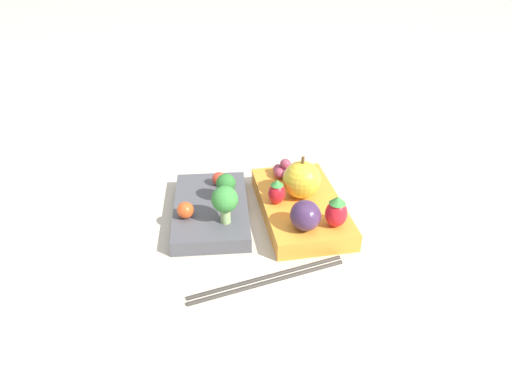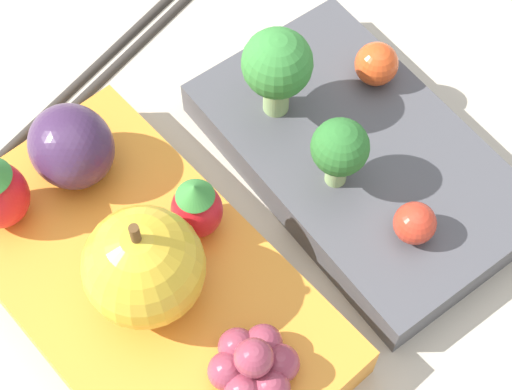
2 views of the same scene
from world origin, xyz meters
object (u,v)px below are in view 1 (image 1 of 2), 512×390
object	(u,v)px
cherry_tomato_1	(219,179)
strawberry_1	(277,192)
grape_cluster	(285,170)
bento_box_fruit	(300,206)
strawberry_0	(336,212)
cherry_tomato_0	(185,210)
apple	(301,178)
broccoli_floret_1	(225,201)
chopsticks_pair	(268,278)
broccoli_floret_0	(226,184)
bento_box_savoury	(211,211)
plum	(305,215)

from	to	relation	value
cherry_tomato_1	strawberry_1	distance (m)	0.11
cherry_tomato_1	grape_cluster	distance (m)	0.11
bento_box_fruit	strawberry_0	distance (m)	0.09
bento_box_fruit	cherry_tomato_0	world-z (taller)	cherry_tomato_0
apple	cherry_tomato_0	bearing A→B (deg)	101.23
bento_box_fruit	apple	bearing A→B (deg)	-6.80
broccoli_floret_1	chopsticks_pair	size ratio (longest dim) A/B	0.27
broccoli_floret_0	apple	xyz separation A→B (m)	(-0.00, -0.11, 0.00)
cherry_tomato_1	apple	size ratio (longest dim) A/B	0.33
bento_box_fruit	cherry_tomato_1	size ratio (longest dim) A/B	9.87
bento_box_savoury	broccoli_floret_0	bearing A→B (deg)	-70.39
bento_box_fruit	strawberry_1	world-z (taller)	strawberry_1
broccoli_floret_1	strawberry_1	world-z (taller)	broccoli_floret_1
bento_box_savoury	cherry_tomato_1	world-z (taller)	cherry_tomato_1
broccoli_floret_0	chopsticks_pair	size ratio (longest dim) A/B	0.22
strawberry_0	bento_box_savoury	bearing A→B (deg)	65.52
apple	plum	bearing A→B (deg)	172.69
cherry_tomato_0	grape_cluster	xyz separation A→B (m)	(0.09, -0.16, 0.00)
grape_cluster	plum	bearing A→B (deg)	-178.87
cherry_tomato_0	broccoli_floret_1	bearing A→B (deg)	-108.28
broccoli_floret_0	cherry_tomato_0	distance (m)	0.07
bento_box_savoury	apple	world-z (taller)	apple
bento_box_savoury	broccoli_floret_0	size ratio (longest dim) A/B	4.14
bento_box_savoury	apple	bearing A→B (deg)	-87.18
broccoli_floret_0	strawberry_1	size ratio (longest dim) A/B	1.16
bento_box_savoury	broccoli_floret_1	world-z (taller)	broccoli_floret_1
cherry_tomato_0	plum	world-z (taller)	plum
broccoli_floret_1	strawberry_0	bearing A→B (deg)	-101.68
broccoli_floret_0	chopsticks_pair	distance (m)	0.17
bento_box_fruit	broccoli_floret_0	size ratio (longest dim) A/B	4.73
bento_box_savoury	cherry_tomato_1	size ratio (longest dim) A/B	8.63
broccoli_floret_0	broccoli_floret_1	distance (m)	0.06
broccoli_floret_0	strawberry_0	world-z (taller)	strawberry_0
broccoli_floret_0	grape_cluster	bearing A→B (deg)	-60.34
cherry_tomato_1	grape_cluster	bearing A→B (deg)	-85.50
strawberry_1	bento_box_savoury	bearing A→B (deg)	83.20
bento_box_fruit	grape_cluster	world-z (taller)	grape_cluster
strawberry_1	grape_cluster	xyz separation A→B (m)	(0.08, -0.03, -0.01)
plum	broccoli_floret_1	bearing A→B (deg)	73.44
cherry_tomato_0	cherry_tomato_1	size ratio (longest dim) A/B	1.12
broccoli_floret_0	grape_cluster	world-z (taller)	broccoli_floret_0
cherry_tomato_0	plum	size ratio (longest dim) A/B	0.53
apple	grape_cluster	distance (m)	0.06
apple	chopsticks_pair	world-z (taller)	apple
broccoli_floret_1	grape_cluster	world-z (taller)	broccoli_floret_1
bento_box_fruit	strawberry_1	distance (m)	0.05
cherry_tomato_0	strawberry_0	size ratio (longest dim) A/B	0.52
cherry_tomato_1	broccoli_floret_0	bearing A→B (deg)	-169.43
broccoli_floret_1	cherry_tomato_1	size ratio (longest dim) A/B	2.63
cherry_tomato_0	cherry_tomato_1	world-z (taller)	cherry_tomato_0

